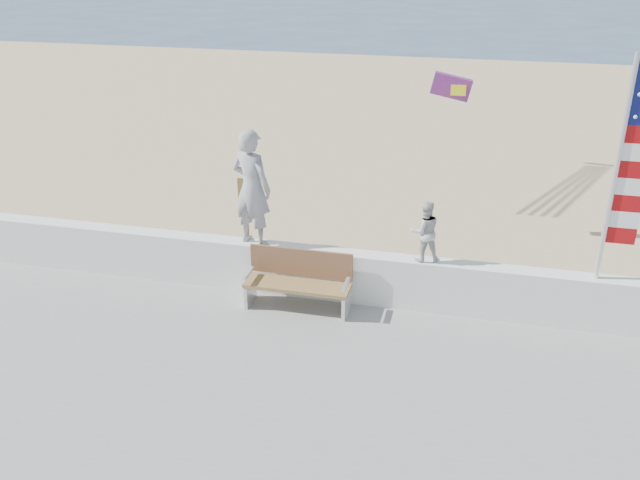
# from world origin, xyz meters

# --- Properties ---
(ground) EXTENTS (220.00, 220.00, 0.00)m
(ground) POSITION_xyz_m (0.00, 0.00, 0.00)
(ground) COLOR #314962
(ground) RESTS_ON ground
(sand) EXTENTS (90.00, 40.00, 0.08)m
(sand) POSITION_xyz_m (0.00, 9.00, 0.04)
(sand) COLOR tan
(sand) RESTS_ON ground
(seawall) EXTENTS (30.00, 0.35, 0.90)m
(seawall) POSITION_xyz_m (0.00, 2.00, 0.63)
(seawall) COLOR white
(seawall) RESTS_ON boardwalk
(adult) EXTENTS (0.86, 0.70, 2.05)m
(adult) POSITION_xyz_m (-1.05, 2.00, 2.10)
(adult) COLOR #949499
(adult) RESTS_ON seawall
(child) EXTENTS (0.61, 0.55, 1.04)m
(child) POSITION_xyz_m (1.93, 2.00, 1.60)
(child) COLOR #BEBEBE
(child) RESTS_ON seawall
(bench) EXTENTS (1.80, 0.57, 1.00)m
(bench) POSITION_xyz_m (-0.11, 1.55, 0.69)
(bench) COLOR olive
(bench) RESTS_ON boardwalk
(flag) EXTENTS (0.50, 0.08, 3.50)m
(flag) POSITION_xyz_m (4.78, 2.00, 2.99)
(flag) COLOR silver
(flag) RESTS_ON seawall
(parafoil_kite) EXTENTS (0.86, 0.27, 0.58)m
(parafoil_kite) POSITION_xyz_m (2.02, 5.61, 3.25)
(parafoil_kite) COLOR red
(parafoil_kite) RESTS_ON ground
(sign) EXTENTS (0.32, 0.07, 1.46)m
(sign) POSITION_xyz_m (-1.90, 3.99, 0.94)
(sign) COLOR brown
(sign) RESTS_ON sand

